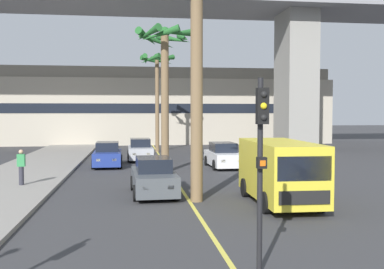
{
  "coord_description": "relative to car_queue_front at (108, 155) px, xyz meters",
  "views": [
    {
      "loc": [
        -2.22,
        -2.53,
        3.47
      ],
      "look_at": [
        0.0,
        14.0,
        2.64
      ],
      "focal_mm": 42.32,
      "sensor_mm": 36.0,
      "label": 1
    }
  ],
  "objects": [
    {
      "name": "palm_tree_mid_median",
      "position": [
        4.01,
        -11.97,
        5.91
      ],
      "size": [
        2.96,
        3.08,
        8.99
      ],
      "color": "brown",
      "rests_on": "ground"
    },
    {
      "name": "bridge_overpass",
      "position": [
        5.03,
        11.24,
        12.54
      ],
      "size": [
        67.06,
        8.0,
        16.84
      ],
      "color": "gray",
      "rests_on": "ground"
    },
    {
      "name": "pedestrian_mid_block",
      "position": [
        -3.47,
        -7.89,
        0.28
      ],
      "size": [
        0.34,
        0.22,
        1.62
      ],
      "color": "#2D2D38",
      "rests_on": "sidewalk_left"
    },
    {
      "name": "car_queue_third",
      "position": [
        2.44,
        -10.28,
        0.0
      ],
      "size": [
        1.96,
        4.16,
        1.56
      ],
      "color": "#4C5156",
      "rests_on": "ground"
    },
    {
      "name": "palm_tree_near_median",
      "position": [
        3.43,
        -3.14,
        5.8
      ],
      "size": [
        3.47,
        3.49,
        8.35
      ],
      "color": "brown",
      "rests_on": "ground"
    },
    {
      "name": "pier_building_backdrop",
      "position": [
        3.74,
        22.08,
        3.33
      ],
      "size": [
        39.51,
        8.04,
        8.22
      ],
      "color": "#BCB29E",
      "rests_on": "ground"
    },
    {
      "name": "traffic_light_median_near",
      "position": [
        4.25,
        -19.93,
        1.99
      ],
      "size": [
        0.24,
        0.37,
        4.2
      ],
      "color": "black",
      "rests_on": "ground"
    },
    {
      "name": "car_queue_fourth",
      "position": [
        2.15,
        3.54,
        0.0
      ],
      "size": [
        1.89,
        4.13,
        1.56
      ],
      "color": "#B7BABF",
      "rests_on": "ground"
    },
    {
      "name": "delivery_van",
      "position": [
        7.06,
        -12.86,
        0.57
      ],
      "size": [
        2.24,
        5.29,
        2.36
      ],
      "color": "yellow",
      "rests_on": "ground"
    },
    {
      "name": "lane_stripe_center",
      "position": [
        3.74,
        -2.68,
        -0.72
      ],
      "size": [
        0.14,
        56.0,
        0.01
      ],
      "primitive_type": "cube",
      "color": "#DBCC4C",
      "rests_on": "ground"
    },
    {
      "name": "car_queue_second",
      "position": [
        7.22,
        -1.5,
        0.0
      ],
      "size": [
        1.91,
        4.14,
        1.56
      ],
      "color": "white",
      "rests_on": "ground"
    },
    {
      "name": "car_queue_front",
      "position": [
        0.0,
        0.0,
        0.0
      ],
      "size": [
        1.88,
        4.12,
        1.56
      ],
      "color": "navy",
      "rests_on": "ground"
    },
    {
      "name": "palm_tree_far_median",
      "position": [
        3.76,
        10.52,
        6.24
      ],
      "size": [
        3.13,
        3.19,
        8.57
      ],
      "color": "brown",
      "rests_on": "ground"
    }
  ]
}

